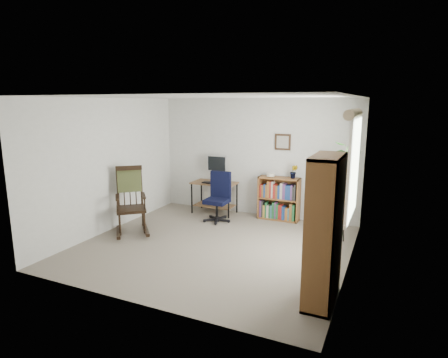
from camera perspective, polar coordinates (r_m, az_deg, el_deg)
The scene contains 18 objects.
floor at distance 6.26m, azimuth -1.54°, elevation -10.14°, with size 4.20×4.00×0.00m, color gray.
ceiling at distance 5.82m, azimuth -1.68°, elevation 12.41°, with size 4.20×4.00×0.00m, color silver.
wall_back at distance 7.74m, azimuth 4.93°, elevation 3.25°, with size 4.20×0.00×2.40m, color silver.
wall_front at distance 4.26m, azimuth -13.55°, elevation -3.90°, with size 4.20×0.00×2.40m, color silver.
wall_left at distance 7.09m, azimuth -17.04°, elevation 2.01°, with size 0.00×4.00×2.40m, color silver.
wall_right at distance 5.36m, azimuth 19.00°, elevation -1.08°, with size 0.00×4.00×2.40m, color silver.
window at distance 5.62m, azimuth 19.04°, elevation 1.56°, with size 0.12×1.20×1.50m, color white, non-canonical shape.
desk at distance 7.95m, azimuth -1.48°, elevation -2.86°, with size 0.93×0.51×0.67m, color brown, non-canonical shape.
monitor at distance 7.95m, azimuth -1.06°, elevation 1.67°, with size 0.46×0.16×0.56m, color silver, non-canonical shape.
keyboard at distance 7.77m, azimuth -1.88°, elevation -0.58°, with size 0.40×0.15×0.03m, color black.
office_chair at distance 7.34m, azimuth -1.10°, elevation -2.76°, with size 0.54×0.54×1.00m, color black, non-canonical shape.
rocking_chair at distance 6.87m, azimuth -14.03°, elevation -3.14°, with size 0.63×1.05×1.22m, color black, non-canonical shape.
low_bookshelf at distance 7.56m, azimuth 8.35°, elevation -2.97°, with size 0.82×0.27×0.87m, color brown, non-canonical shape.
tall_bookshelf at distance 4.47m, azimuth 15.04°, elevation -7.64°, with size 0.33×0.76×1.75m, color brown, non-canonical shape.
plant_stand at distance 6.54m, azimuth 16.92°, elevation -4.85°, with size 0.29×0.29×1.05m, color black, non-canonical shape.
spider_plant at distance 6.32m, azimuth 17.54°, elevation 5.45°, with size 1.69×1.88×1.46m, color #2C6021.
potted_plant_small at distance 7.39m, azimuth 10.56°, elevation 0.50°, with size 0.13×0.24×0.11m, color #2C6021.
framed_picture at distance 7.50m, azimuth 8.92°, elevation 5.58°, with size 0.32×0.04×0.32m, color black, non-canonical shape.
Camera 1 is at (2.57, -5.22, 2.31)m, focal length 30.00 mm.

